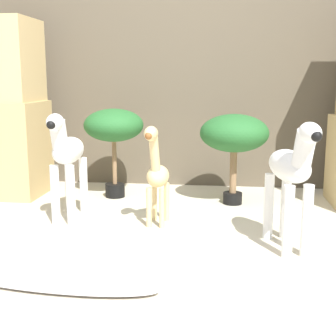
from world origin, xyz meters
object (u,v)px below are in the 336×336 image
(zebra_right, at_px, (292,173))
(potted_palm_front, at_px, (114,128))
(surfboard, at_px, (49,279))
(zebra_left, at_px, (67,156))
(potted_palm_back, at_px, (234,135))
(giraffe_figurine, at_px, (157,172))

(zebra_right, distance_m, potted_palm_front, 1.48)
(potted_palm_front, relative_size, surfboard, 0.67)
(zebra_left, distance_m, potted_palm_back, 1.13)
(giraffe_figurine, xyz_separation_m, potted_palm_back, (0.45, 0.56, 0.16))
(zebra_left, relative_size, surfboard, 0.69)
(zebra_right, height_order, giraffe_figurine, zebra_right)
(zebra_left, relative_size, potted_palm_back, 1.07)
(zebra_left, distance_m, surfboard, 1.01)
(zebra_left, bearing_deg, zebra_right, -15.74)
(giraffe_figurine, relative_size, potted_palm_front, 0.93)
(potted_palm_back, xyz_separation_m, surfboard, (-0.79, -1.41, -0.46))
(zebra_left, xyz_separation_m, potted_palm_front, (0.15, 0.59, 0.11))
(potted_palm_front, bearing_deg, zebra_left, -104.11)
(giraffe_figurine, bearing_deg, zebra_left, 174.65)
(potted_palm_back, bearing_deg, giraffe_figurine, -129.09)
(zebra_left, height_order, surfboard, zebra_left)
(giraffe_figurine, xyz_separation_m, potted_palm_front, (-0.41, 0.64, 0.18))
(zebra_right, relative_size, potted_palm_front, 1.03)
(zebra_right, bearing_deg, potted_palm_front, 139.88)
(zebra_left, relative_size, potted_palm_front, 1.03)
(zebra_left, height_order, potted_palm_back, zebra_left)
(zebra_right, height_order, zebra_left, same)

